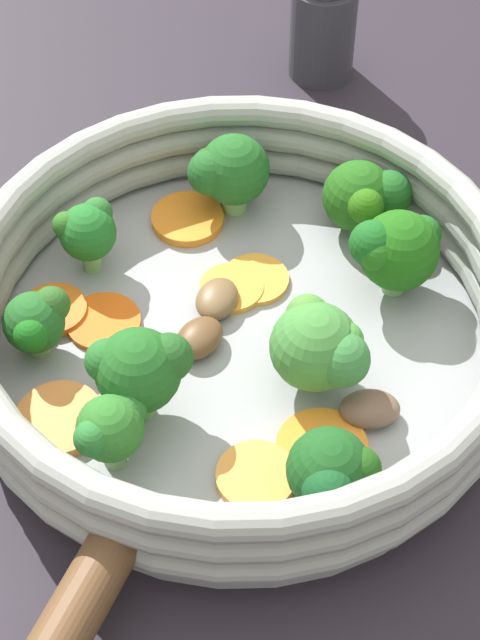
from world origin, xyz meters
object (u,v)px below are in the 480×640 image
(broccoli_floret_1, at_px, (396,249))
(broccoli_floret_5, at_px, (87,231))
(mushroom_piece_2, at_px, (199,338))
(salt_shaker, at_px, (324,11))
(carrot_slice_3, at_px, (59,419))
(carrot_slice_0, at_px, (255,279))
(carrot_slice_7, at_px, (322,448))
(carrot_slice_2, at_px, (232,288))
(broccoli_floret_3, at_px, (371,198))
(broccoli_floret_0, at_px, (331,473))
(mushroom_piece_1, at_px, (217,299))
(broccoli_floret_7, at_px, (317,350))
(broccoli_floret_8, at_px, (139,369))
(broccoli_floret_2, at_px, (113,431))
(mushroom_piece_0, at_px, (371,408))
(carrot_slice_6, at_px, (54,310))
(carrot_slice_5, at_px, (188,219))
(broccoli_floret_6, at_px, (36,322))
(skillet, at_px, (240,348))
(carrot_slice_4, at_px, (103,322))
(carrot_slice_1, at_px, (256,477))
(broccoli_floret_4, at_px, (228,171))

(broccoli_floret_1, xyz_separation_m, broccoli_floret_5, (0.08, -0.14, -0.00))
(mushroom_piece_2, bearing_deg, salt_shaker, -158.45)
(carrot_slice_3, distance_m, broccoli_floret_1, 0.19)
(carrot_slice_0, height_order, broccoli_floret_1, broccoli_floret_1)
(broccoli_floret_5, xyz_separation_m, salt_shaker, (-0.23, -0.01, 0.00))
(carrot_slice_7, height_order, mushroom_piece_2, mushroom_piece_2)
(carrot_slice_2, relative_size, broccoli_floret_3, 0.80)
(carrot_slice_7, height_order, broccoli_floret_0, broccoli_floret_0)
(broccoli_floret_1, distance_m, mushroom_piece_1, 0.09)
(carrot_slice_2, relative_size, mushroom_piece_1, 1.19)
(broccoli_floret_7, xyz_separation_m, broccoli_floret_8, (0.06, -0.06, 0.00))
(broccoli_floret_5, bearing_deg, mushroom_piece_2, 84.64)
(carrot_slice_7, bearing_deg, broccoli_floret_3, -154.49)
(broccoli_floret_2, relative_size, mushroom_piece_2, 1.51)
(mushroom_piece_0, bearing_deg, salt_shaker, -140.21)
(carrot_slice_6, bearing_deg, carrot_slice_5, 173.17)
(broccoli_floret_0, relative_size, broccoli_floret_7, 0.86)
(broccoli_floret_1, height_order, mushroom_piece_1, broccoli_floret_1)
(carrot_slice_7, bearing_deg, carrot_slice_2, -119.02)
(carrot_slice_3, bearing_deg, broccoli_floret_6, -124.76)
(carrot_slice_0, distance_m, broccoli_floret_2, 0.13)
(carrot_slice_0, bearing_deg, carrot_slice_7, 53.68)
(carrot_slice_5, bearing_deg, skillet, 57.11)
(carrot_slice_5, height_order, broccoli_floret_8, broccoli_floret_8)
(broccoli_floret_2, distance_m, mushroom_piece_2, 0.08)
(carrot_slice_4, height_order, broccoli_floret_2, broccoli_floret_2)
(carrot_slice_2, height_order, carrot_slice_3, carrot_slice_3)
(carrot_slice_5, distance_m, mushroom_piece_2, 0.09)
(carrot_slice_6, height_order, broccoli_floret_3, broccoli_floret_3)
(carrot_slice_4, distance_m, broccoli_floret_3, 0.16)
(carrot_slice_3, bearing_deg, carrot_slice_7, 120.73)
(skillet, relative_size, carrot_slice_6, 7.50)
(carrot_slice_0, xyz_separation_m, broccoli_floret_5, (0.05, -0.08, 0.03))
(broccoli_floret_8, height_order, mushroom_piece_2, broccoli_floret_8)
(carrot_slice_3, height_order, mushroom_piece_2, mushroom_piece_2)
(carrot_slice_1, bearing_deg, salt_shaker, -149.94)
(carrot_slice_5, bearing_deg, broccoli_floret_4, 152.92)
(broccoli_floret_8, distance_m, mushroom_piece_1, 0.08)
(carrot_slice_7, bearing_deg, carrot_slice_0, -126.32)
(skillet, xyz_separation_m, broccoli_floret_7, (0.00, 0.05, 0.04))
(carrot_slice_3, xyz_separation_m, mushroom_piece_1, (-0.10, 0.01, 0.00))
(broccoli_floret_4, relative_size, broccoli_floret_8, 0.91)
(carrot_slice_1, distance_m, carrot_slice_4, 0.12)
(broccoli_floret_0, xyz_separation_m, broccoli_floret_3, (-0.16, -0.08, -0.00))
(carrot_slice_5, distance_m, broccoli_floret_2, 0.16)
(carrot_slice_6, xyz_separation_m, mushroom_piece_1, (-0.06, 0.06, 0.00))
(carrot_slice_4, bearing_deg, salt_shaker, -169.80)
(broccoli_floret_2, height_order, broccoli_floret_5, same)
(salt_shaker, bearing_deg, broccoli_floret_2, 19.14)
(carrot_slice_2, bearing_deg, broccoli_floret_4, -139.98)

